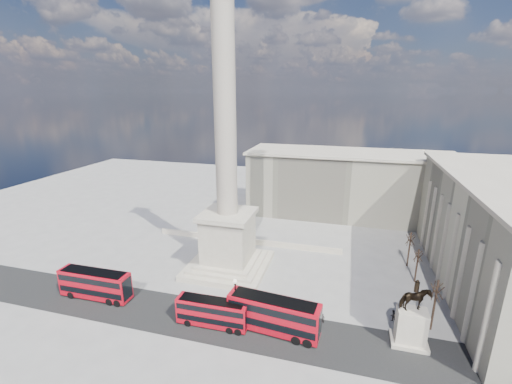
{
  "coord_description": "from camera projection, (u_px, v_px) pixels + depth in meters",
  "views": [
    {
      "loc": [
        19.92,
        -48.0,
        31.18
      ],
      "look_at": [
        5.8,
        2.84,
        15.6
      ],
      "focal_mm": 24.0,
      "sensor_mm": 36.0,
      "label": 1
    }
  ],
  "objects": [
    {
      "name": "asphalt_road",
      "position": [
        226.0,
        323.0,
        47.77
      ],
      "size": [
        120.0,
        9.0,
        0.01
      ],
      "primitive_type": "cube",
      "color": "#252525",
      "rests_on": "ground"
    },
    {
      "name": "building_northeast",
      "position": [
        348.0,
        184.0,
        87.77
      ],
      "size": [
        51.0,
        17.0,
        16.6
      ],
      "color": "#BAB498",
      "rests_on": "ground"
    },
    {
      "name": "pedestrian_walking",
      "position": [
        323.0,
        319.0,
        47.45
      ],
      "size": [
        0.6,
        0.42,
        1.58
      ],
      "primitive_type": "imported",
      "rotation": [
        0.0,
        0.0,
        -0.07
      ],
      "color": "black",
      "rests_on": "ground"
    },
    {
      "name": "pedestrian_standing",
      "position": [
        393.0,
        315.0,
        48.21
      ],
      "size": [
        1.03,
        1.0,
        1.67
      ],
      "primitive_type": "imported",
      "rotation": [
        0.0,
        0.0,
        3.8
      ],
      "color": "black",
      "rests_on": "ground"
    },
    {
      "name": "bare_tree_far",
      "position": [
        411.0,
        238.0,
        61.96
      ],
      "size": [
        1.72,
        1.72,
        7.04
      ],
      "rotation": [
        0.0,
        0.0,
        0.38
      ],
      "color": "#332319",
      "rests_on": "ground"
    },
    {
      "name": "equestrian_statue",
      "position": [
        412.0,
        322.0,
        43.11
      ],
      "size": [
        4.48,
        3.36,
        9.21
      ],
      "color": "beige",
      "rests_on": "ground"
    },
    {
      "name": "red_bus_a",
      "position": [
        96.0,
        284.0,
        53.05
      ],
      "size": [
        11.47,
        2.83,
        4.64
      ],
      "rotation": [
        0.0,
        0.0,
        0.01
      ],
      "color": "#B90918",
      "rests_on": "ground"
    },
    {
      "name": "ground",
      "position": [
        219.0,
        282.0,
        58.3
      ],
      "size": [
        180.0,
        180.0,
        0.0
      ],
      "primitive_type": "plane",
      "color": "gray",
      "rests_on": "ground"
    },
    {
      "name": "pedestrian_crossing",
      "position": [
        296.0,
        307.0,
        49.93
      ],
      "size": [
        0.97,
        0.99,
        1.67
      ],
      "primitive_type": "imported",
      "rotation": [
        0.0,
        0.0,
        2.32
      ],
      "color": "black",
      "rests_on": "ground"
    },
    {
      "name": "red_bus_b",
      "position": [
        213.0,
        312.0,
        46.8
      ],
      "size": [
        9.97,
        2.52,
        4.03
      ],
      "rotation": [
        0.0,
        0.0,
        0.02
      ],
      "color": "#B90918",
      "rests_on": "ground"
    },
    {
      "name": "building_east",
      "position": [
        510.0,
        237.0,
        53.35
      ],
      "size": [
        19.0,
        46.0,
        18.6
      ],
      "color": "#BAB498",
      "rests_on": "ground"
    },
    {
      "name": "victorian_lamp",
      "position": [
        235.0,
        297.0,
        47.29
      ],
      "size": [
        0.56,
        0.56,
        6.54
      ],
      "rotation": [
        0.0,
        0.0,
        0.18
      ],
      "color": "black",
      "rests_on": "ground"
    },
    {
      "name": "bare_tree_near",
      "position": [
        437.0,
        289.0,
        44.84
      ],
      "size": [
        1.81,
        1.81,
        7.93
      ],
      "rotation": [
        0.0,
        0.0,
        0.2
      ],
      "color": "#332319",
      "rests_on": "ground"
    },
    {
      "name": "red_bus_c",
      "position": [
        274.0,
        315.0,
        45.42
      ],
      "size": [
        12.61,
        4.05,
        5.03
      ],
      "rotation": [
        0.0,
        0.0,
        -0.1
      ],
      "color": "#B90918",
      "rests_on": "ground"
    },
    {
      "name": "bare_tree_mid",
      "position": [
        418.0,
        255.0,
        56.9
      ],
      "size": [
        1.67,
        1.67,
        6.35
      ],
      "rotation": [
        0.0,
        0.0,
        -0.08
      ],
      "color": "#332319",
      "rests_on": "ground"
    },
    {
      "name": "nelsons_column",
      "position": [
        227.0,
        201.0,
        59.26
      ],
      "size": [
        14.0,
        14.0,
        49.85
      ],
      "color": "beige",
      "rests_on": "ground"
    },
    {
      "name": "balustrade_wall",
      "position": [
        246.0,
        241.0,
        72.93
      ],
      "size": [
        40.0,
        0.6,
        1.1
      ],
      "primitive_type": "cube",
      "color": "beige",
      "rests_on": "ground"
    }
  ]
}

